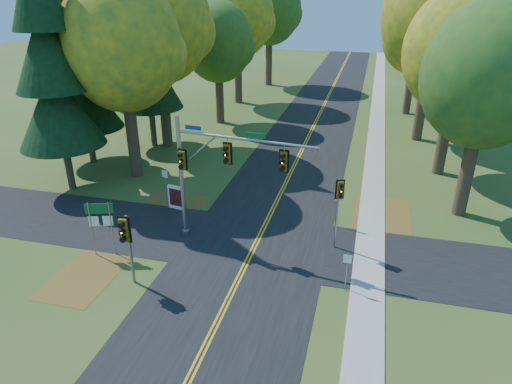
% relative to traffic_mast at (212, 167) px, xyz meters
% --- Properties ---
extents(ground, '(160.00, 160.00, 0.00)m').
position_rel_traffic_mast_xyz_m(ground, '(2.30, -1.63, -4.54)').
color(ground, '#2E4C1B').
rests_on(ground, ground).
extents(road_main, '(8.00, 160.00, 0.02)m').
position_rel_traffic_mast_xyz_m(road_main, '(2.30, -1.63, -4.53)').
color(road_main, black).
rests_on(road_main, ground).
extents(road_cross, '(60.00, 6.00, 0.02)m').
position_rel_traffic_mast_xyz_m(road_cross, '(2.30, 0.37, -4.53)').
color(road_cross, black).
rests_on(road_cross, ground).
extents(centerline_left, '(0.10, 160.00, 0.01)m').
position_rel_traffic_mast_xyz_m(centerline_left, '(2.20, -1.63, -4.51)').
color(centerline_left, gold).
rests_on(centerline_left, road_main).
extents(centerline_right, '(0.10, 160.00, 0.01)m').
position_rel_traffic_mast_xyz_m(centerline_right, '(2.40, -1.63, -4.51)').
color(centerline_right, gold).
rests_on(centerline_right, road_main).
extents(sidewalk_east, '(1.60, 160.00, 0.06)m').
position_rel_traffic_mast_xyz_m(sidewalk_east, '(8.50, -1.63, -4.51)').
color(sidewalk_east, '#9E998E').
rests_on(sidewalk_east, ground).
extents(leaf_patch_w_near, '(4.00, 6.00, 0.00)m').
position_rel_traffic_mast_xyz_m(leaf_patch_w_near, '(-4.20, 2.37, -4.53)').
color(leaf_patch_w_near, brown).
rests_on(leaf_patch_w_near, ground).
extents(leaf_patch_e, '(3.50, 8.00, 0.00)m').
position_rel_traffic_mast_xyz_m(leaf_patch_e, '(9.10, 4.37, -4.53)').
color(leaf_patch_e, brown).
rests_on(leaf_patch_e, ground).
extents(leaf_patch_w_far, '(3.00, 5.00, 0.00)m').
position_rel_traffic_mast_xyz_m(leaf_patch_w_far, '(-5.20, -4.63, -4.53)').
color(leaf_patch_w_far, brown).
rests_on(leaf_patch_w_far, ground).
extents(tree_w_a, '(8.00, 8.00, 14.15)m').
position_rel_traffic_mast_xyz_m(tree_w_a, '(-8.83, 7.75, 4.95)').
color(tree_w_a, '#38281C').
rests_on(tree_w_a, ground).
extents(tree_e_a, '(7.20, 7.20, 12.73)m').
position_rel_traffic_mast_xyz_m(tree_e_a, '(13.87, 7.14, 3.99)').
color(tree_e_a, '#38281C').
rests_on(tree_e_a, ground).
extents(tree_w_b, '(8.60, 8.60, 15.38)m').
position_rel_traffic_mast_xyz_m(tree_w_b, '(-9.42, 14.66, 5.83)').
color(tree_w_b, '#38281C').
rests_on(tree_w_b, ground).
extents(tree_e_b, '(7.60, 7.60, 13.33)m').
position_rel_traffic_mast_xyz_m(tree_e_b, '(13.27, 13.95, 4.36)').
color(tree_e_b, '#38281C').
rests_on(tree_e_b, ground).
extents(tree_w_c, '(6.80, 6.80, 11.91)m').
position_rel_traffic_mast_xyz_m(tree_w_c, '(-7.24, 22.84, 3.41)').
color(tree_w_c, '#38281C').
rests_on(tree_w_c, ground).
extents(tree_e_c, '(8.80, 8.80, 15.79)m').
position_rel_traffic_mast_xyz_m(tree_e_c, '(12.18, 22.06, 6.12)').
color(tree_e_c, '#38281C').
rests_on(tree_e_c, ground).
extents(tree_w_d, '(8.20, 8.20, 14.56)m').
position_rel_traffic_mast_xyz_m(tree_w_d, '(-7.82, 31.55, 5.24)').
color(tree_w_d, '#38281C').
rests_on(tree_w_d, ground).
extents(tree_e_d, '(7.00, 7.00, 12.32)m').
position_rel_traffic_mast_xyz_m(tree_e_d, '(11.57, 31.24, 3.70)').
color(tree_e_d, '#38281C').
rests_on(tree_e_d, ground).
extents(tree_w_e, '(8.40, 8.40, 14.97)m').
position_rel_traffic_mast_xyz_m(tree_w_e, '(-6.62, 42.45, 5.54)').
color(tree_w_e, '#38281C').
rests_on(tree_w_e, ground).
extents(tree_e_e, '(7.80, 7.80, 13.74)m').
position_rel_traffic_mast_xyz_m(tree_e_e, '(12.77, 41.95, 4.65)').
color(tree_e_e, '#38281C').
rests_on(tree_e_e, ground).
extents(pine_a, '(5.60, 5.60, 19.48)m').
position_rel_traffic_mast_xyz_m(pine_a, '(-12.20, 4.37, 4.64)').
color(pine_a, '#38281C').
rests_on(pine_a, ground).
extents(pine_b, '(5.60, 5.60, 17.31)m').
position_rel_traffic_mast_xyz_m(pine_b, '(-13.70, 9.37, 3.62)').
color(pine_b, '#38281C').
rests_on(pine_b, ground).
extents(pine_c, '(5.60, 5.60, 20.56)m').
position_rel_traffic_mast_xyz_m(pine_c, '(-10.70, 14.37, 5.15)').
color(pine_c, '#38281C').
rests_on(pine_c, ground).
extents(traffic_mast, '(7.74, 1.23, 7.06)m').
position_rel_traffic_mast_xyz_m(traffic_mast, '(0.00, 0.00, 0.00)').
color(traffic_mast, '#919399').
rests_on(traffic_mast, ground).
extents(east_signal_pole, '(0.46, 0.55, 4.15)m').
position_rel_traffic_mast_xyz_m(east_signal_pole, '(6.63, 0.89, -1.39)').
color(east_signal_pole, '#96999E').
rests_on(east_signal_pole, ground).
extents(ped_signal_pole, '(0.60, 0.69, 3.78)m').
position_rel_traffic_mast_xyz_m(ped_signal_pole, '(-2.54, -4.88, -1.73)').
color(ped_signal_pole, gray).
rests_on(ped_signal_pole, ground).
extents(route_sign_cluster, '(1.38, 0.50, 3.10)m').
position_rel_traffic_mast_xyz_m(route_sign_cluster, '(-5.28, -2.72, -2.35)').
color(route_sign_cluster, gray).
rests_on(route_sign_cluster, ground).
extents(info_kiosk, '(1.16, 0.37, 1.60)m').
position_rel_traffic_mast_xyz_m(info_kiosk, '(-3.72, 3.21, -3.74)').
color(info_kiosk, white).
rests_on(info_kiosk, ground).
extents(reg_sign_e_north, '(0.42, 0.07, 2.22)m').
position_rel_traffic_mast_xyz_m(reg_sign_e_north, '(6.50, 3.48, -3.02)').
color(reg_sign_e_north, gray).
rests_on(reg_sign_e_north, ground).
extents(reg_sign_e_south, '(0.39, 0.06, 2.02)m').
position_rel_traffic_mast_xyz_m(reg_sign_e_south, '(7.44, -2.69, -3.16)').
color(reg_sign_e_south, gray).
rests_on(reg_sign_e_south, ground).
extents(reg_sign_w, '(0.45, 0.15, 2.38)m').
position_rel_traffic_mast_xyz_m(reg_sign_w, '(-4.71, 3.91, -2.91)').
color(reg_sign_w, gray).
rests_on(reg_sign_w, ground).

